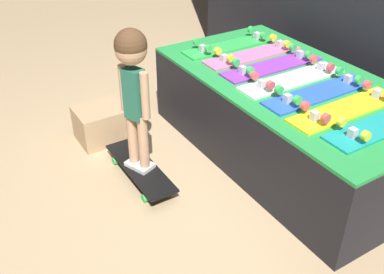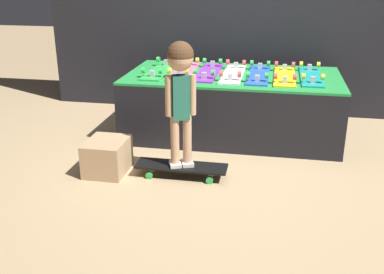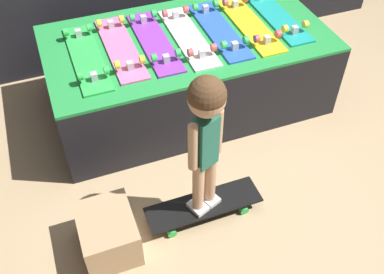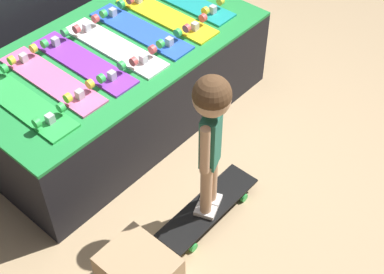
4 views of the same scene
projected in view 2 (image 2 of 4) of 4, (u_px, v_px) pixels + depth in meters
The scene contains 12 objects.
ground_plane at pixel (222, 162), 3.67m from camera, with size 16.00×16.00×0.00m, color tan.
display_rack at pixel (232, 105), 4.20m from camera, with size 1.94×1.02×0.57m.
skateboard_green_on_rack at pixel (160, 70), 4.20m from camera, with size 0.19×0.77×0.09m.
skateboard_pink_on_rack at pixel (184, 70), 4.19m from camera, with size 0.19×0.77×0.09m.
skateboard_purple_on_rack at pixel (208, 72), 4.14m from camera, with size 0.19×0.77×0.09m.
skateboard_white_on_rack at pixel (233, 73), 4.08m from camera, with size 0.19×0.77×0.09m.
skateboard_blue_on_rack at pixel (259, 74), 4.04m from camera, with size 0.19×0.77×0.09m.
skateboard_yellow_on_rack at pixel (285, 75), 4.00m from camera, with size 0.19×0.77×0.09m.
skateboard_teal_on_rack at pixel (311, 75), 3.99m from camera, with size 0.19×0.77×0.09m.
skateboard_on_floor at pixel (181, 167), 3.40m from camera, with size 0.69×0.20×0.09m.
child at pixel (181, 81), 3.16m from camera, with size 0.21×0.19×0.93m.
storage_box at pixel (107, 156), 3.45m from camera, with size 0.30×0.36×0.26m.
Camera 2 is at (0.38, -3.34, 1.50)m, focal length 42.00 mm.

